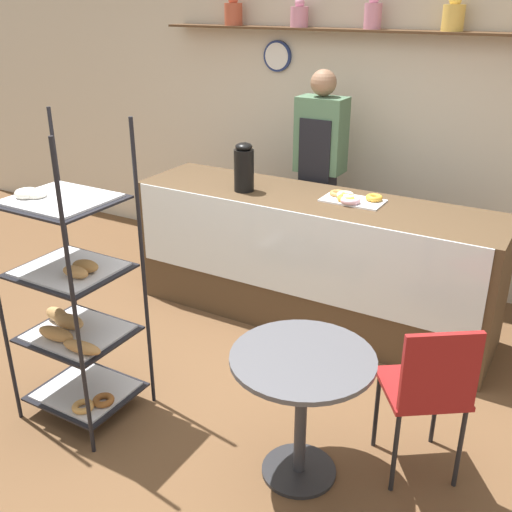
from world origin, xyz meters
TOP-DOWN VIEW (x-y plane):
  - ground_plane at (0.00, 0.00)m, footprint 14.00×14.00m
  - back_wall at (-0.00, 2.27)m, footprint 10.00×0.30m
  - display_counter at (0.00, 1.24)m, footprint 2.66×0.69m
  - pastry_rack at (-0.65, -0.43)m, footprint 0.60×0.53m
  - person_worker at (-0.19, 1.76)m, footprint 0.37×0.23m
  - cafe_table at (0.66, -0.26)m, footprint 0.70×0.70m
  - cafe_chair at (1.19, 0.02)m, footprint 0.53×0.53m
  - coffee_carafe at (-0.51, 1.14)m, footprint 0.14×0.14m
  - donut_tray_counter at (0.26, 1.29)m, footprint 0.42×0.26m

SIDE VIEW (x-z plane):
  - ground_plane at x=0.00m, z-range 0.00..0.00m
  - display_counter at x=0.00m, z-range 0.00..0.95m
  - cafe_table at x=0.66m, z-range 0.18..0.88m
  - cafe_chair at x=1.19m, z-range 0.11..1.00m
  - pastry_rack at x=-0.65m, z-range -0.14..1.57m
  - person_worker at x=-0.19m, z-range 0.09..1.85m
  - donut_tray_counter at x=0.26m, z-range 0.95..1.00m
  - coffee_carafe at x=-0.51m, z-range 0.95..1.30m
  - back_wall at x=0.00m, z-range 0.02..2.72m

